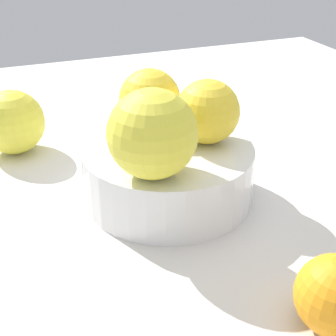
% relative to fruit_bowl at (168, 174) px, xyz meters
% --- Properties ---
extents(ground_plane, '(1.10, 1.10, 0.02)m').
position_rel_fruit_bowl_xyz_m(ground_plane, '(0.00, 0.00, -0.04)').
color(ground_plane, silver).
extents(fruit_bowl, '(0.18, 0.18, 0.06)m').
position_rel_fruit_bowl_xyz_m(fruit_bowl, '(0.00, 0.00, 0.00)').
color(fruit_bowl, white).
rests_on(fruit_bowl, ground_plane).
extents(orange_in_bowl_0, '(0.08, 0.08, 0.08)m').
position_rel_fruit_bowl_xyz_m(orange_in_bowl_0, '(-0.05, 0.03, 0.07)').
color(orange_in_bowl_0, yellow).
rests_on(orange_in_bowl_0, fruit_bowl).
extents(orange_in_bowl_1, '(0.07, 0.07, 0.07)m').
position_rel_fruit_bowl_xyz_m(orange_in_bowl_1, '(0.05, -0.00, 0.06)').
color(orange_in_bowl_1, yellow).
rests_on(orange_in_bowl_1, fruit_bowl).
extents(orange_in_bowl_2, '(0.07, 0.07, 0.07)m').
position_rel_fruit_bowl_xyz_m(orange_in_bowl_2, '(-0.00, -0.04, 0.06)').
color(orange_in_bowl_2, yellow).
rests_on(orange_in_bowl_2, fruit_bowl).
extents(orange_loose_0, '(0.08, 0.08, 0.08)m').
position_rel_fruit_bowl_xyz_m(orange_loose_0, '(0.17, 0.14, 0.01)').
color(orange_loose_0, yellow).
rests_on(orange_loose_0, ground_plane).
extents(orange_loose_1, '(0.06, 0.06, 0.06)m').
position_rel_fruit_bowl_xyz_m(orange_loose_1, '(-0.22, -0.05, 0.00)').
color(orange_loose_1, orange).
rests_on(orange_loose_1, ground_plane).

